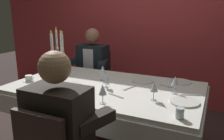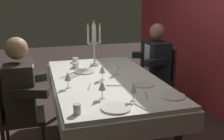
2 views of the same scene
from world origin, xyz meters
name	(u,v)px [view 1 (image 1 of 2)]	position (x,y,z in m)	size (l,w,h in m)	color
back_wall	(152,19)	(0.00, 1.66, 1.35)	(6.00, 0.12, 2.70)	#C33A3F
dining_table	(105,96)	(0.00, 0.00, 0.62)	(1.94, 1.14, 0.74)	white
candelabra	(57,55)	(-0.58, 0.00, 1.01)	(0.19, 0.19, 0.57)	silver
dinner_plate_0	(184,102)	(0.80, -0.13, 0.75)	(0.24, 0.24, 0.01)	white
dinner_plate_1	(69,85)	(-0.32, -0.17, 0.75)	(0.25, 0.25, 0.01)	white
dinner_plate_2	(142,81)	(0.30, 0.30, 0.75)	(0.24, 0.24, 0.01)	white
dinner_plate_3	(180,82)	(0.68, 0.43, 0.75)	(0.23, 0.23, 0.01)	white
wine_glass_0	(154,87)	(0.55, -0.18, 0.85)	(0.07, 0.07, 0.16)	silver
wine_glass_1	(103,70)	(-0.10, 0.15, 0.85)	(0.07, 0.07, 0.16)	silver
wine_glass_2	(106,76)	(0.03, -0.05, 0.85)	(0.07, 0.07, 0.16)	silver
wine_glass_3	(103,90)	(0.19, -0.43, 0.86)	(0.07, 0.07, 0.16)	silver
wine_glass_4	(175,81)	(0.68, 0.06, 0.85)	(0.07, 0.07, 0.16)	silver
water_tumbler_0	(180,113)	(0.81, -0.44, 0.78)	(0.06, 0.06, 0.08)	silver
coffee_cup_0	(47,83)	(-0.54, -0.25, 0.77)	(0.13, 0.12, 0.06)	white
coffee_cup_1	(29,78)	(-0.82, -0.21, 0.77)	(0.13, 0.12, 0.06)	white
fork_0	(190,95)	(0.82, 0.07, 0.74)	(0.17, 0.02, 0.01)	#B7B7BC
knife_1	(167,87)	(0.59, 0.22, 0.74)	(0.19, 0.02, 0.01)	#B7B7BC
knife_2	(130,88)	(0.26, 0.03, 0.74)	(0.19, 0.02, 0.01)	#B7B7BC
spoon_3	(116,96)	(0.22, -0.23, 0.74)	(0.17, 0.02, 0.01)	#B7B7BC
seated_diner_0	(93,63)	(-0.64, 0.89, 0.74)	(0.63, 0.48, 1.24)	#34251E
seated_diner_1	(58,126)	(0.09, -0.89, 0.74)	(0.63, 0.48, 1.24)	#34251E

